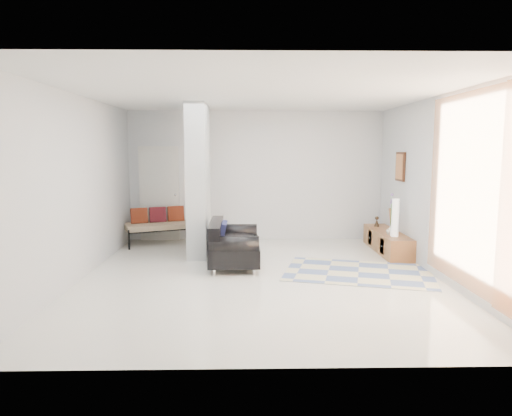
{
  "coord_description": "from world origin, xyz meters",
  "views": [
    {
      "loc": [
        -0.2,
        -6.92,
        1.99
      ],
      "look_at": [
        -0.05,
        0.6,
        1.01
      ],
      "focal_mm": 32.0,
      "sensor_mm": 36.0,
      "label": 1
    }
  ],
  "objects": [
    {
      "name": "floor",
      "position": [
        0.0,
        0.0,
        0.0
      ],
      "size": [
        6.0,
        6.0,
        0.0
      ],
      "primitive_type": "plane",
      "color": "silver",
      "rests_on": "ground"
    },
    {
      "name": "ceiling",
      "position": [
        0.0,
        0.0,
        2.8
      ],
      "size": [
        6.0,
        6.0,
        0.0
      ],
      "primitive_type": "plane",
      "rotation": [
        3.14,
        0.0,
        0.0
      ],
      "color": "white",
      "rests_on": "wall_back"
    },
    {
      "name": "wall_back",
      "position": [
        0.0,
        3.0,
        1.4
      ],
      "size": [
        6.0,
        0.0,
        6.0
      ],
      "primitive_type": "plane",
      "rotation": [
        1.57,
        0.0,
        0.0
      ],
      "color": "silver",
      "rests_on": "ground"
    },
    {
      "name": "wall_front",
      "position": [
        0.0,
        -3.0,
        1.4
      ],
      "size": [
        6.0,
        0.0,
        6.0
      ],
      "primitive_type": "plane",
      "rotation": [
        -1.57,
        0.0,
        0.0
      ],
      "color": "silver",
      "rests_on": "ground"
    },
    {
      "name": "wall_left",
      "position": [
        -2.75,
        0.0,
        1.4
      ],
      "size": [
        0.0,
        6.0,
        6.0
      ],
      "primitive_type": "plane",
      "rotation": [
        1.57,
        0.0,
        1.57
      ],
      "color": "silver",
      "rests_on": "ground"
    },
    {
      "name": "wall_right",
      "position": [
        2.75,
        0.0,
        1.4
      ],
      "size": [
        0.0,
        6.0,
        6.0
      ],
      "primitive_type": "plane",
      "rotation": [
        1.57,
        0.0,
        -1.57
      ],
      "color": "silver",
      "rests_on": "ground"
    },
    {
      "name": "partition_column",
      "position": [
        -1.1,
        1.6,
        1.4
      ],
      "size": [
        0.35,
        1.2,
        2.8
      ],
      "primitive_type": "cube",
      "color": "#ADB3B5",
      "rests_on": "floor"
    },
    {
      "name": "hallway_door",
      "position": [
        -2.1,
        2.96,
        1.02
      ],
      "size": [
        0.85,
        0.06,
        2.04
      ],
      "primitive_type": "cube",
      "color": "silver",
      "rests_on": "floor"
    },
    {
      "name": "curtain",
      "position": [
        2.67,
        -1.15,
        1.45
      ],
      "size": [
        0.0,
        2.55,
        2.55
      ],
      "primitive_type": "plane",
      "rotation": [
        1.57,
        0.0,
        1.57
      ],
      "color": "orange",
      "rests_on": "wall_right"
    },
    {
      "name": "wall_art",
      "position": [
        2.72,
        1.7,
        1.65
      ],
      "size": [
        0.04,
        0.45,
        0.55
      ],
      "primitive_type": "cube",
      "color": "#3B1E10",
      "rests_on": "wall_right"
    },
    {
      "name": "media_console",
      "position": [
        2.52,
        1.7,
        0.2
      ],
      "size": [
        0.45,
        1.86,
        0.8
      ],
      "color": "brown",
      "rests_on": "floor"
    },
    {
      "name": "loveseat",
      "position": [
        -0.47,
        0.73,
        0.36
      ],
      "size": [
        0.84,
        1.43,
        0.76
      ],
      "rotation": [
        0.0,
        0.0,
        0.01
      ],
      "color": "silver",
      "rests_on": "floor"
    },
    {
      "name": "daybed",
      "position": [
        -1.94,
        2.62,
        0.42
      ],
      "size": [
        1.82,
        1.29,
        0.77
      ],
      "rotation": [
        0.0,
        0.0,
        0.39
      ],
      "color": "black",
      "rests_on": "floor"
    },
    {
      "name": "area_rug",
      "position": [
        1.6,
        0.2,
        0.01
      ],
      "size": [
        2.62,
        2.08,
        0.01
      ],
      "primitive_type": "cube",
      "rotation": [
        0.0,
        0.0,
        -0.26
      ],
      "color": "beige",
      "rests_on": "floor"
    },
    {
      "name": "cylinder_lamp",
      "position": [
        2.5,
        1.22,
        0.74
      ],
      "size": [
        0.13,
        0.13,
        0.69
      ],
      "primitive_type": "cylinder",
      "color": "silver",
      "rests_on": "media_console"
    },
    {
      "name": "bronze_figurine",
      "position": [
        2.47,
        2.27,
        0.51
      ],
      "size": [
        0.11,
        0.11,
        0.21
      ],
      "primitive_type": null,
      "rotation": [
        0.0,
        0.0,
        -0.0
      ],
      "color": "black",
      "rests_on": "media_console"
    },
    {
      "name": "vase",
      "position": [
        2.47,
        1.35,
        0.49
      ],
      "size": [
        0.19,
        0.19,
        0.18
      ],
      "primitive_type": "imported",
      "rotation": [
        0.0,
        0.0,
        0.15
      ],
      "color": "silver",
      "rests_on": "media_console"
    }
  ]
}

